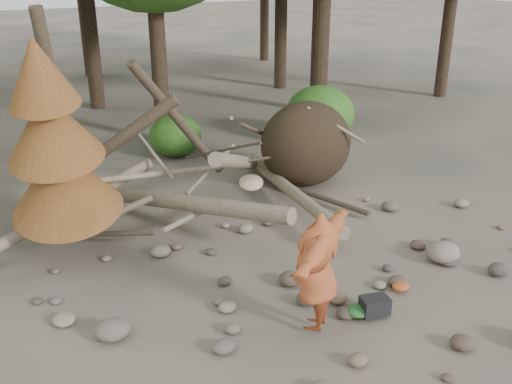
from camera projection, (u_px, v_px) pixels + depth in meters
ground at (326, 301)px, 8.92m from camera, size 120.00×120.00×0.00m
deadfall_pile at (287, 150)px, 12.88m from camera, size 8.55×5.24×3.30m
dead_conifer at (56, 147)px, 9.34m from camera, size 2.06×2.16×4.35m
bush_mid at (175, 136)px, 15.30m from camera, size 1.40×1.40×1.12m
bush_right at (320, 113)px, 16.54m from camera, size 2.00×2.00×1.60m
frisbee_thrower at (316, 272)px, 7.84m from camera, size 2.12×1.80×2.36m
backpack at (374, 309)px, 8.47m from camera, size 0.47×0.37×0.28m
cloth_green at (359, 313)px, 8.48m from camera, size 0.39×0.33×0.15m
cloth_orange at (400, 289)px, 9.15m from camera, size 0.30×0.25×0.11m
boulder_mid_right at (443, 252)px, 10.03m from camera, size 0.60×0.54×0.36m
boulder_mid_left at (113, 330)px, 7.99m from camera, size 0.49×0.44×0.29m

